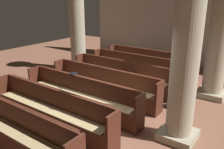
{
  "coord_description": "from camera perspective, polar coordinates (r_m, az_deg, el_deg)",
  "views": [
    {
      "loc": [
        3.33,
        -4.5,
        3.01
      ],
      "look_at": [
        -0.6,
        1.0,
        0.75
      ],
      "focal_mm": 37.92,
      "sensor_mm": 36.0,
      "label": 1
    }
  ],
  "objects": [
    {
      "name": "back_wall",
      "position": [
        11.12,
        18.56,
        13.65
      ],
      "size": [
        10.0,
        0.16,
        4.5
      ],
      "primitive_type": "cube",
      "color": "beige",
      "rests_on": "ground"
    },
    {
      "name": "pew_row_4",
      "position": [
        6.45,
        -7.78,
        -4.63
      ],
      "size": [
        3.76,
        0.46,
        0.93
      ],
      "color": "#4C2316",
      "rests_on": "ground"
    },
    {
      "name": "pew_row_2",
      "position": [
        7.97,
        2.37,
        0.09
      ],
      "size": [
        3.76,
        0.46,
        0.93
      ],
      "color": "#4C2316",
      "rests_on": "ground"
    },
    {
      "name": "ground_plane",
      "position": [
        6.35,
        -0.85,
        -9.78
      ],
      "size": [
        19.2,
        19.2,
        0.0
      ],
      "primitive_type": "plane",
      "color": "brown"
    },
    {
      "name": "lectern",
      "position": [
        10.36,
        16.45,
        3.43
      ],
      "size": [
        0.48,
        0.45,
        1.08
      ],
      "color": "#411E13",
      "rests_on": "ground"
    },
    {
      "name": "pew_row_0",
      "position": [
        9.7,
        9.09,
        3.22
      ],
      "size": [
        3.76,
        0.47,
        0.93
      ],
      "color": "#4C2316",
      "rests_on": "ground"
    },
    {
      "name": "pew_row_1",
      "position": [
        8.82,
        6.06,
        1.81
      ],
      "size": [
        3.76,
        0.46,
        0.93
      ],
      "color": "#4C2316",
      "rests_on": "ground"
    },
    {
      "name": "pillar_aisle_side",
      "position": [
        7.6,
        24.55,
        9.18
      ],
      "size": [
        0.89,
        0.89,
        3.84
      ],
      "color": "#9F967E",
      "rests_on": "ground"
    },
    {
      "name": "pew_row_3",
      "position": [
        7.18,
        -2.16,
        -2.03
      ],
      "size": [
        3.76,
        0.47,
        0.93
      ],
      "color": "#4C2316",
      "rests_on": "ground"
    },
    {
      "name": "pillar_aisle_rear",
      "position": [
        4.86,
        17.47,
        5.58
      ],
      "size": [
        0.82,
        0.82,
        3.84
      ],
      "color": "#9F967E",
      "rests_on": "ground"
    },
    {
      "name": "pew_row_6",
      "position": [
        5.31,
        -23.44,
        -11.45
      ],
      "size": [
        3.76,
        0.46,
        0.93
      ],
      "color": "#4C2316",
      "rests_on": "ground"
    },
    {
      "name": "pew_row_5",
      "position": [
        5.82,
        -14.78,
        -7.78
      ],
      "size": [
        3.76,
        0.47,
        0.93
      ],
      "color": "#4C2316",
      "rests_on": "ground"
    },
    {
      "name": "hymn_book",
      "position": [
        6.67,
        -9.23,
        0.22
      ],
      "size": [
        0.15,
        0.19,
        0.03
      ],
      "primitive_type": "cube",
      "color": "black",
      "rests_on": "pew_row_4"
    },
    {
      "name": "pillar_far_side",
      "position": [
        9.81,
        -8.44,
        12.35
      ],
      "size": [
        0.89,
        0.89,
        3.84
      ],
      "color": "#9F967E",
      "rests_on": "ground"
    },
    {
      "name": "kneeler_box_navy",
      "position": [
        6.9,
        14.96,
        -6.98
      ],
      "size": [
        0.39,
        0.26,
        0.23
      ],
      "primitive_type": "cube",
      "color": "navy",
      "rests_on": "ground"
    }
  ]
}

